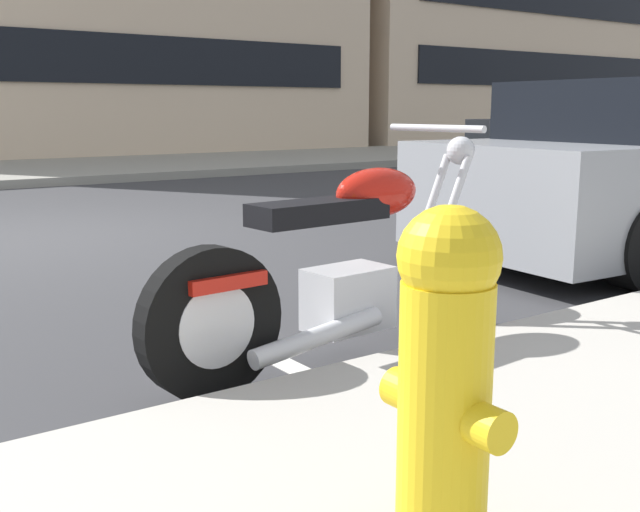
# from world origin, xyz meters

# --- Properties ---
(ground_plane) EXTENTS (260.00, 260.00, 0.00)m
(ground_plane) POSITION_xyz_m (0.00, 0.00, 0.00)
(ground_plane) COLOR #333335
(sidewalk_far_curb) EXTENTS (120.00, 5.00, 0.14)m
(sidewalk_far_curb) POSITION_xyz_m (12.00, 7.26, 0.07)
(sidewalk_far_curb) COLOR gray
(sidewalk_far_curb) RESTS_ON ground
(parking_stall_stripe) EXTENTS (0.12, 2.20, 0.01)m
(parking_stall_stripe) POSITION_xyz_m (0.00, -4.16, 0.00)
(parking_stall_stripe) COLOR silver
(parking_stall_stripe) RESTS_ON ground
(parked_motorcycle) EXTENTS (2.18, 0.62, 1.12)m
(parked_motorcycle) POSITION_xyz_m (0.30, -4.54, 0.43)
(parked_motorcycle) COLOR black
(parked_motorcycle) RESTS_ON ground
(car_opposite_curb) EXTENTS (4.10, 1.93, 1.45)m
(car_opposite_curb) POSITION_xyz_m (12.95, 4.07, 0.69)
(car_opposite_curb) COLOR #4C515B
(car_opposite_curb) RESTS_ON ground
(fire_hydrant) EXTENTS (0.24, 0.36, 0.85)m
(fire_hydrant) POSITION_xyz_m (-0.65, -6.12, 0.59)
(fire_hydrant) COLOR gold
(fire_hydrant) RESTS_ON sidewalk_near_curb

